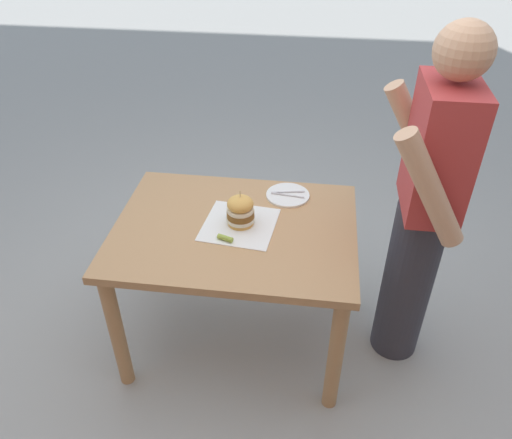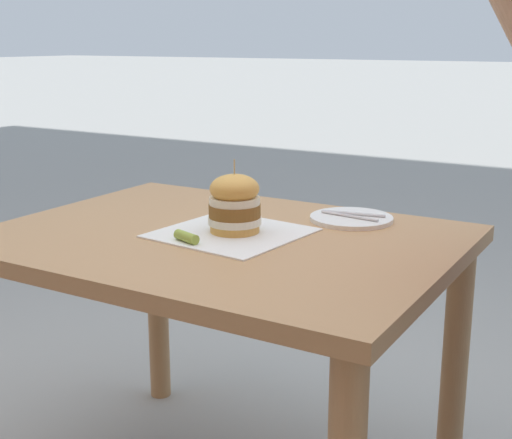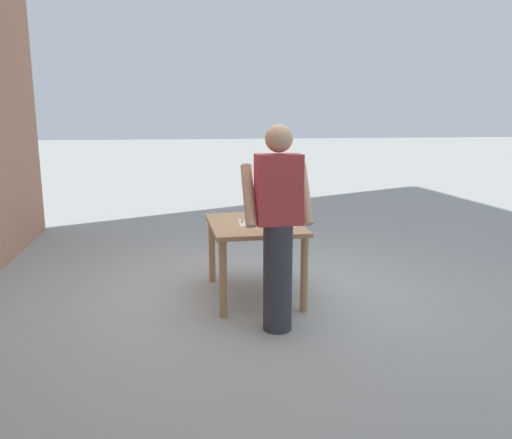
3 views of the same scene
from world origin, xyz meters
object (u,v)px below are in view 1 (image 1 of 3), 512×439
Objects in this scene: patio_table at (235,246)px; diner_across_table at (424,210)px; side_plate_with_forks at (288,195)px; sandwich at (240,211)px; pickle_spear at (225,238)px.

diner_across_table reaches higher than patio_table.
diner_across_table is (0.24, 0.61, 0.14)m from side_plate_with_forks.
sandwich is 2.52× the size of pickle_spear.
diner_across_table is (-0.02, 0.82, 0.07)m from sandwich.
sandwich is 0.83× the size of side_plate_with_forks.
patio_table is 0.39m from side_plate_with_forks.
side_plate_with_forks is (-0.26, 0.20, -0.07)m from sandwich.
patio_table is at bearing -44.32° from sandwich.
patio_table is 0.88m from diner_across_table.
sandwich is (-0.02, 0.02, 0.19)m from patio_table.
side_plate_with_forks is 0.68m from diner_across_table.
patio_table is 0.20m from sandwich.
pickle_spear is at bearing -31.88° from side_plate_with_forks.
diner_across_table is at bearing 100.24° from pickle_spear.
side_plate_with_forks is 0.13× the size of diner_across_table.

